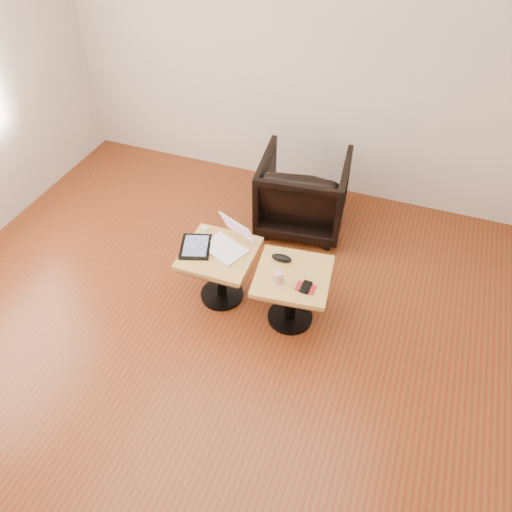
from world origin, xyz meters
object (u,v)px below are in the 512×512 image
(armchair, at_px, (303,192))
(side_table_right, at_px, (292,286))
(laptop, at_px, (229,242))
(side_table_left, at_px, (220,263))
(striped_cup, at_px, (278,277))

(armchair, bearing_deg, side_table_right, 96.06)
(laptop, bearing_deg, armchair, 97.68)
(side_table_left, bearing_deg, striped_cup, -16.20)
(side_table_left, height_order, striped_cup, striped_cup)
(side_table_left, relative_size, armchair, 0.69)
(side_table_left, xyz_separation_m, striped_cup, (0.48, -0.13, 0.15))
(laptop, bearing_deg, striped_cup, -2.13)
(laptop, height_order, striped_cup, laptop)
(side_table_left, relative_size, laptop, 1.30)
(striped_cup, bearing_deg, laptop, 154.88)
(side_table_right, relative_size, striped_cup, 6.92)
(side_table_right, xyz_separation_m, striped_cup, (-0.07, -0.10, 0.15))
(striped_cup, bearing_deg, armchair, 98.31)
(armchair, bearing_deg, side_table_left, 66.96)
(side_table_right, bearing_deg, armchair, 96.04)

